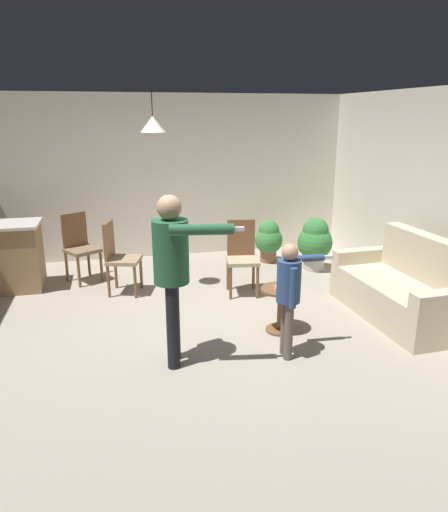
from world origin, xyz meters
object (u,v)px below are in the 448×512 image
at_px(person_child, 290,288).
at_px(potted_plant_corner, 315,241).
at_px(person_adult, 173,263).
at_px(side_table_by_couch, 280,304).
at_px(potted_plant_by_wall, 269,239).
at_px(dining_chair_by_counter, 242,254).
at_px(spare_remote_on_table, 281,288).
at_px(couch_floral, 403,290).
at_px(dining_chair_near_wall, 118,255).
at_px(dining_chair_centre_back, 79,245).

relative_size(person_child, potted_plant_corner, 1.42).
bearing_deg(person_child, person_adult, -93.10).
relative_size(side_table_by_couch, person_child, 0.44).
distance_m(person_child, potted_plant_by_wall, 3.23).
bearing_deg(potted_plant_corner, dining_chair_by_counter, -153.45).
bearing_deg(person_adult, dining_chair_by_counter, 155.54).
height_order(potted_plant_corner, spare_remote_on_table, potted_plant_corner).
bearing_deg(potted_plant_by_wall, person_child, -105.00).
bearing_deg(couch_floral, dining_chair_near_wall, 62.10).
relative_size(couch_floral, side_table_by_couch, 3.53).
bearing_deg(dining_chair_near_wall, side_table_by_couch, 62.75).
bearing_deg(dining_chair_by_counter, dining_chair_near_wall, -4.09).
relative_size(dining_chair_by_counter, potted_plant_corner, 1.19).
bearing_deg(spare_remote_on_table, person_child, -101.13).
bearing_deg(dining_chair_near_wall, dining_chair_by_counter, 93.98).
distance_m(dining_chair_by_counter, dining_chair_centre_back, 2.40).
relative_size(dining_chair_near_wall, spare_remote_on_table, 7.69).
relative_size(person_child, dining_chair_centre_back, 1.19).
distance_m(person_child, spare_remote_on_table, 0.57).
height_order(person_child, potted_plant_by_wall, person_child).
xyz_separation_m(couch_floral, dining_chair_centre_back, (-3.86, 2.24, 0.21)).
relative_size(dining_chair_by_counter, dining_chair_centre_back, 1.00).
bearing_deg(person_adult, dining_chair_near_wall, -157.43).
bearing_deg(dining_chair_by_counter, potted_plant_by_wall, -114.68).
bearing_deg(dining_chair_by_counter, side_table_by_couch, 102.27).
distance_m(couch_floral, person_child, 1.86).
xyz_separation_m(side_table_by_couch, potted_plant_by_wall, (0.71, 2.53, 0.06)).
height_order(dining_chair_centre_back, potted_plant_corner, dining_chair_centre_back).
relative_size(couch_floral, dining_chair_near_wall, 1.84).
xyz_separation_m(couch_floral, side_table_by_couch, (-1.59, -0.06, -0.00)).
xyz_separation_m(person_adult, spare_remote_on_table, (1.22, 0.39, -0.51)).
relative_size(person_adult, dining_chair_by_counter, 1.68).
bearing_deg(spare_remote_on_table, dining_chair_by_counter, 93.33).
relative_size(side_table_by_couch, dining_chair_by_counter, 0.52).
height_order(person_adult, dining_chair_near_wall, person_adult).
distance_m(side_table_by_couch, potted_plant_corner, 2.35).
relative_size(couch_floral, potted_plant_by_wall, 2.61).
relative_size(side_table_by_couch, spare_remote_on_table, 4.00).
height_order(potted_plant_by_wall, spare_remote_on_table, potted_plant_by_wall).
distance_m(dining_chair_centre_back, spare_remote_on_table, 3.25).
bearing_deg(person_adult, spare_remote_on_table, 117.09).
height_order(person_child, dining_chair_centre_back, person_child).
height_order(person_child, dining_chair_near_wall, person_child).
bearing_deg(dining_chair_centre_back, dining_chair_by_counter, 123.07).
relative_size(side_table_by_couch, potted_plant_by_wall, 0.74).
height_order(dining_chair_by_counter, spare_remote_on_table, dining_chair_by_counter).
bearing_deg(side_table_by_couch, dining_chair_by_counter, 94.21).
relative_size(person_adult, dining_chair_centre_back, 1.68).
distance_m(side_table_by_couch, dining_chair_centre_back, 3.24).
height_order(side_table_by_couch, dining_chair_centre_back, dining_chair_centre_back).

